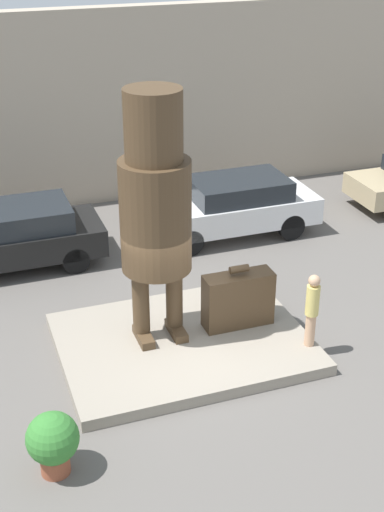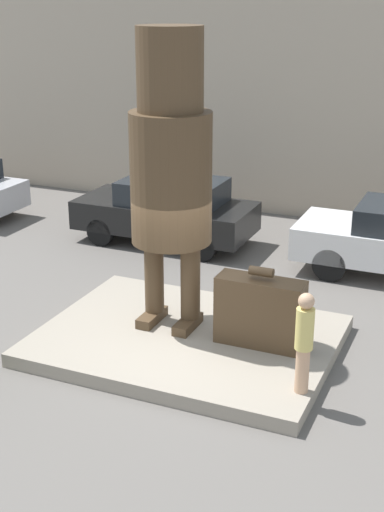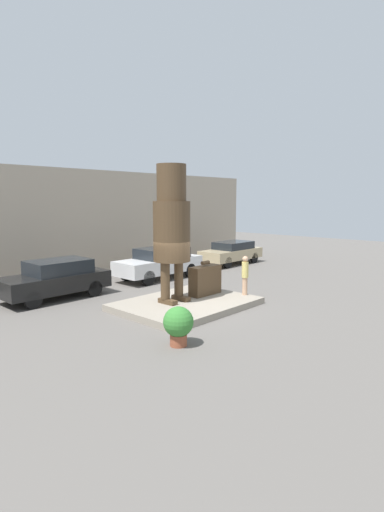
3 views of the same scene
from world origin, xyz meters
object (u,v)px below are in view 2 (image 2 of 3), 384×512
at_px(parked_car_black, 167,209).
at_px(giant_suitcase, 260,312).
at_px(statue_figure, 171,159).
at_px(tourist, 304,339).

bearing_deg(parked_car_black, giant_suitcase, 129.74).
bearing_deg(statue_figure, tourist, -26.69).
bearing_deg(statue_figure, giant_suitcase, -6.00).
relative_size(tourist, parked_car_black, 0.37).
distance_m(statue_figure, giant_suitcase, 2.89).
xyz_separation_m(statue_figure, parked_car_black, (-2.23, 4.50, -2.35)).
relative_size(statue_figure, parked_car_black, 1.18).
bearing_deg(giant_suitcase, tourist, -48.67).
bearing_deg(parked_car_black, tourist, 130.07).
bearing_deg(tourist, statue_figure, 153.31).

